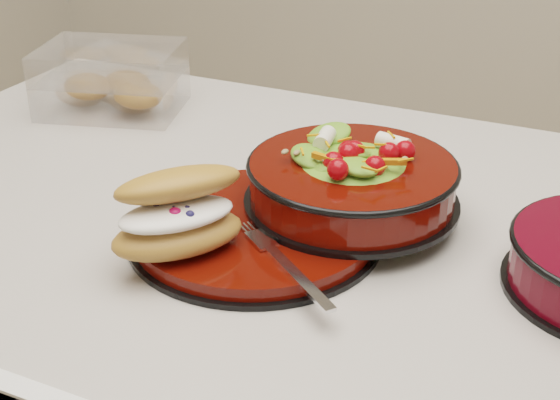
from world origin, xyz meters
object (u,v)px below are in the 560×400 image
at_px(salad_bowl, 352,174).
at_px(fork, 286,265).
at_px(pastry_box, 112,80).
at_px(dinner_plate, 255,230).
at_px(croissant, 180,214).

bearing_deg(salad_bowl, fork, -94.20).
height_order(salad_bowl, pastry_box, salad_bowl).
bearing_deg(dinner_plate, pastry_box, 144.78).
xyz_separation_m(fork, pastry_box, (-0.43, 0.32, 0.02)).
height_order(dinner_plate, croissant, croissant).
bearing_deg(salad_bowl, croissant, -126.89).
distance_m(croissant, fork, 0.11).
relative_size(dinner_plate, fork, 2.03).
height_order(salad_bowl, croissant, salad_bowl).
height_order(dinner_plate, pastry_box, pastry_box).
distance_m(croissant, pastry_box, 0.46).
distance_m(dinner_plate, pastry_box, 0.45).
distance_m(dinner_plate, fork, 0.10).
bearing_deg(fork, salad_bowl, 33.50).
xyz_separation_m(dinner_plate, salad_bowl, (0.08, 0.08, 0.05)).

